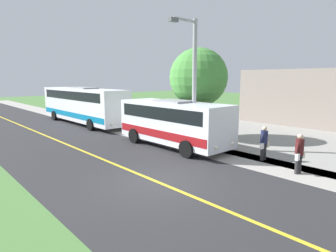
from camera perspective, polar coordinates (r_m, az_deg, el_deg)
The scene contains 10 objects.
ground_plane at distance 11.21m, azimuth -2.17°, elevation -11.15°, with size 120.00×120.00×0.00m, color #477238.
road_surface at distance 11.21m, azimuth -2.17°, elevation -11.13°, with size 8.00×100.00×0.01m, color #28282B.
sidewalk at distance 14.92m, azimuth 13.40°, elevation -6.11°, with size 2.40×100.00×0.01m, color #9E9991.
road_centre_line at distance 11.21m, azimuth -2.17°, elevation -11.11°, with size 0.16×100.00×0.00m, color gold.
shuttle_bus_front at distance 16.57m, azimuth 1.09°, elevation 1.01°, with size 2.66×7.40×2.72m.
transit_bus_rear at distance 26.19m, azimuth -16.75°, elevation 4.30°, with size 2.58×11.88×3.20m.
pedestrian_with_bags at distance 13.09m, azimuth 24.80°, elevation -4.82°, with size 0.72×0.34×1.70m.
pedestrian_waiting at distance 14.56m, azimuth 18.66°, elevation -3.08°, with size 0.72×0.34×1.69m.
street_light_pole at distance 15.83m, azimuth 4.97°, elevation 9.43°, with size 1.97×0.24×7.08m.
tree_curbside at distance 18.95m, azimuth 6.13°, elevation 9.60°, with size 3.81×3.81×5.92m.
Camera 1 is at (6.73, 8.05, 3.96)m, focal length 30.44 mm.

